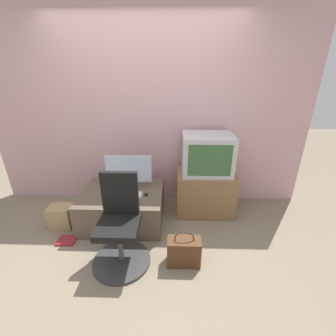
# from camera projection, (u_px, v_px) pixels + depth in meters

# --- Properties ---
(ground_plane) EXTENTS (12.00, 12.00, 0.00)m
(ground_plane) POSITION_uv_depth(u_px,v_px,m) (137.00, 261.00, 2.35)
(ground_plane) COLOR #7F705B
(wall_back) EXTENTS (4.40, 0.05, 2.60)m
(wall_back) POSITION_uv_depth(u_px,v_px,m) (147.00, 113.00, 3.05)
(wall_back) COLOR #CC9EA3
(wall_back) RESTS_ON ground_plane
(desk) EXTENTS (1.01, 0.82, 0.42)m
(desk) POSITION_uv_depth(u_px,v_px,m) (123.00, 206.00, 2.92)
(desk) COLOR brown
(desk) RESTS_ON ground_plane
(side_stand) EXTENTS (0.76, 0.50, 0.59)m
(side_stand) POSITION_uv_depth(u_px,v_px,m) (205.00, 192.00, 3.09)
(side_stand) COLOR olive
(side_stand) RESTS_ON ground_plane
(main_monitor) EXTENTS (0.60, 0.23, 0.44)m
(main_monitor) POSITION_uv_depth(u_px,v_px,m) (129.00, 172.00, 2.88)
(main_monitor) COLOR #B2B2B7
(main_monitor) RESTS_ON desk
(keyboard) EXTENTS (0.32, 0.14, 0.01)m
(keyboard) POSITION_uv_depth(u_px,v_px,m) (129.00, 194.00, 2.76)
(keyboard) COLOR silver
(keyboard) RESTS_ON desk
(mouse) EXTENTS (0.05, 0.04, 0.03)m
(mouse) POSITION_uv_depth(u_px,v_px,m) (146.00, 194.00, 2.74)
(mouse) COLOR black
(mouse) RESTS_ON desk
(crt_tv) EXTENTS (0.64, 0.50, 0.51)m
(crt_tv) POSITION_uv_depth(u_px,v_px,m) (207.00, 154.00, 2.89)
(crt_tv) COLOR #B7B7BC
(crt_tv) RESTS_ON side_stand
(office_chair) EXTENTS (0.59, 0.59, 0.95)m
(office_chair) POSITION_uv_depth(u_px,v_px,m) (120.00, 230.00, 2.23)
(office_chair) COLOR #333333
(office_chair) RESTS_ON ground_plane
(cardboard_box_lower) EXTENTS (0.28, 0.21, 0.29)m
(cardboard_box_lower) POSITION_uv_depth(u_px,v_px,m) (61.00, 216.00, 2.82)
(cardboard_box_lower) COLOR #A3845B
(cardboard_box_lower) RESTS_ON ground_plane
(handbag) EXTENTS (0.33, 0.17, 0.41)m
(handbag) POSITION_uv_depth(u_px,v_px,m) (184.00, 251.00, 2.26)
(handbag) COLOR #4C2D19
(handbag) RESTS_ON ground_plane
(book) EXTENTS (0.20, 0.17, 0.02)m
(book) POSITION_uv_depth(u_px,v_px,m) (67.00, 240.00, 2.61)
(book) COLOR maroon
(book) RESTS_ON ground_plane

